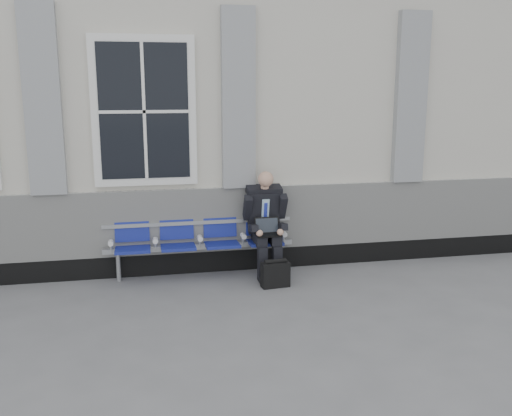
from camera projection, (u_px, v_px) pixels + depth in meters
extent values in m
plane|color=slate|center=(122.00, 318.00, 6.47)|extent=(70.00, 70.00, 0.00)
cube|color=beige|center=(121.00, 115.00, 9.38)|extent=(14.00, 4.00, 4.20)
cube|color=black|center=(125.00, 266.00, 7.84)|extent=(14.00, 0.10, 0.30)
cube|color=silver|center=(122.00, 224.00, 7.71)|extent=(14.00, 0.08, 0.90)
cube|color=#919497|center=(43.00, 100.00, 7.16)|extent=(0.45, 0.14, 2.40)
cube|color=#919497|center=(238.00, 99.00, 7.65)|extent=(0.45, 0.14, 2.40)
cube|color=#919497|center=(411.00, 99.00, 8.14)|extent=(0.45, 0.14, 2.40)
cube|color=white|center=(144.00, 111.00, 7.46)|extent=(1.35, 0.10, 1.95)
cube|color=black|center=(144.00, 112.00, 7.41)|extent=(1.15, 0.02, 1.75)
cube|color=#9EA0A3|center=(200.00, 246.00, 7.82)|extent=(2.60, 0.07, 0.07)
cube|color=#9EA0A3|center=(198.00, 222.00, 7.87)|extent=(2.60, 0.05, 0.05)
cylinder|color=#9EA0A3|center=(118.00, 267.00, 7.66)|extent=(0.06, 0.06, 0.39)
cylinder|color=#9EA0A3|center=(277.00, 257.00, 8.09)|extent=(0.06, 0.06, 0.39)
cube|color=navy|center=(133.00, 250.00, 7.56)|extent=(0.46, 0.42, 0.07)
cube|color=navy|center=(132.00, 227.00, 7.71)|extent=(0.46, 0.10, 0.40)
cube|color=navy|center=(178.00, 247.00, 7.68)|extent=(0.46, 0.42, 0.07)
cube|color=navy|center=(177.00, 225.00, 7.83)|extent=(0.46, 0.10, 0.40)
cube|color=navy|center=(222.00, 245.00, 7.80)|extent=(0.46, 0.42, 0.07)
cube|color=navy|center=(220.00, 223.00, 7.95)|extent=(0.46, 0.10, 0.40)
cube|color=navy|center=(265.00, 242.00, 7.92)|extent=(0.46, 0.42, 0.07)
cube|color=navy|center=(262.00, 221.00, 8.06)|extent=(0.46, 0.10, 0.40)
cylinder|color=white|center=(111.00, 243.00, 7.52)|extent=(0.07, 0.12, 0.07)
cylinder|color=white|center=(155.00, 241.00, 7.63)|extent=(0.07, 0.12, 0.07)
cylinder|color=white|center=(200.00, 238.00, 7.75)|extent=(0.07, 0.12, 0.07)
cylinder|color=white|center=(243.00, 236.00, 7.87)|extent=(0.07, 0.12, 0.07)
cylinder|color=white|center=(284.00, 234.00, 7.98)|extent=(0.07, 0.12, 0.07)
cube|color=black|center=(263.00, 279.00, 7.62)|extent=(0.11, 0.26, 0.09)
cube|color=black|center=(278.00, 278.00, 7.65)|extent=(0.11, 0.26, 0.09)
cube|color=black|center=(262.00, 264.00, 7.63)|extent=(0.12, 0.13, 0.47)
cube|color=black|center=(277.00, 263.00, 7.67)|extent=(0.12, 0.13, 0.47)
cube|color=black|center=(259.00, 238.00, 7.78)|extent=(0.14, 0.45, 0.14)
cube|color=black|center=(274.00, 238.00, 7.82)|extent=(0.14, 0.45, 0.14)
cube|color=black|center=(263.00, 211.00, 7.92)|extent=(0.43, 0.35, 0.64)
cube|color=#BFE6FB|center=(265.00, 212.00, 7.80)|extent=(0.10, 0.10, 0.36)
cube|color=#2533AE|center=(265.00, 213.00, 7.80)|extent=(0.05, 0.08, 0.30)
cube|color=black|center=(264.00, 190.00, 7.83)|extent=(0.49, 0.24, 0.14)
cylinder|color=#DAA588|center=(265.00, 186.00, 7.77)|extent=(0.11, 0.11, 0.10)
sphere|color=#DAA588|center=(266.00, 179.00, 7.69)|extent=(0.21, 0.21, 0.21)
cube|color=black|center=(248.00, 208.00, 7.76)|extent=(0.10, 0.29, 0.37)
cube|color=black|center=(282.00, 206.00, 7.85)|extent=(0.10, 0.29, 0.37)
cube|color=black|center=(253.00, 228.00, 7.65)|extent=(0.09, 0.31, 0.14)
cube|color=black|center=(282.00, 226.00, 7.72)|extent=(0.09, 0.31, 0.14)
sphere|color=#DAA588|center=(260.00, 233.00, 7.53)|extent=(0.09, 0.09, 0.09)
sphere|color=#DAA588|center=(280.00, 232.00, 7.59)|extent=(0.09, 0.09, 0.09)
cube|color=black|center=(269.00, 235.00, 7.65)|extent=(0.33, 0.23, 0.02)
cube|color=black|center=(267.00, 225.00, 7.74)|extent=(0.33, 0.09, 0.21)
cube|color=black|center=(267.00, 225.00, 7.73)|extent=(0.30, 0.07, 0.18)
cube|color=black|center=(275.00, 275.00, 7.44)|extent=(0.38, 0.19, 0.33)
cylinder|color=black|center=(275.00, 261.00, 7.40)|extent=(0.29, 0.09, 0.06)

